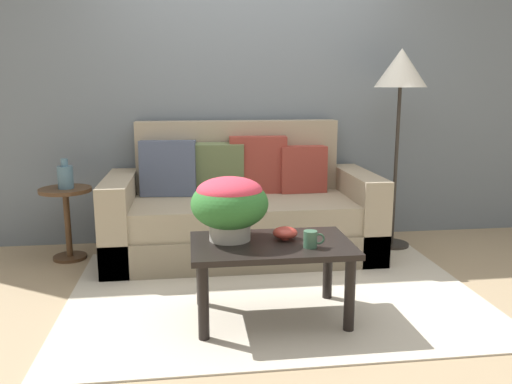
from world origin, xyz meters
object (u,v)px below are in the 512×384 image
couch (241,212)px  coffee_mug (311,239)px  floor_lamp (401,78)px  snack_bowl (285,233)px  potted_plant (230,202)px  table_vase (65,176)px  side_table (67,210)px  coffee_table (271,255)px

couch → coffee_mug: size_ratio=17.45×
floor_lamp → snack_bowl: 1.89m
potted_plant → table_vase: potted_plant is taller
side_table → table_vase: 0.27m
couch → snack_bowl: 1.20m
coffee_mug → couch: bearing=100.6°
potted_plant → floor_lamp: bearing=38.0°
side_table → snack_bowl: size_ratio=3.89×
side_table → coffee_mug: side_table is taller
couch → coffee_mug: 1.39m
table_vase → side_table: bearing=131.8°
table_vase → snack_bowl: bearing=-38.7°
side_table → potted_plant: bearing=-44.8°
coffee_mug → snack_bowl: bearing=123.2°
side_table → potted_plant: 1.70m
floor_lamp → table_vase: 2.76m
side_table → coffee_mug: (1.63, -1.39, 0.12)m
side_table → floor_lamp: floor_lamp is taller
coffee_table → coffee_mug: coffee_mug is taller
table_vase → coffee_table: bearing=-41.6°
floor_lamp → table_vase: (-2.66, 0.01, -0.75)m
potted_plant → snack_bowl: potted_plant is taller
coffee_table → coffee_mug: (0.20, -0.12, 0.13)m
side_table → snack_bowl: 1.94m
coffee_table → snack_bowl: snack_bowl is taller
floor_lamp → snack_bowl: bearing=-134.2°
coffee_table → potted_plant: size_ratio=2.06×
coffee_table → floor_lamp: (1.25, 1.24, 1.03)m
couch → potted_plant: bearing=-99.0°
couch → table_vase: couch is taller
floor_lamp → couch: bearing=-179.6°
floor_lamp → potted_plant: 2.02m
side_table → table_vase: (0.01, -0.01, 0.27)m
couch → coffee_mug: couch is taller
potted_plant → coffee_mug: (0.44, -0.21, -0.18)m
table_vase → potted_plant: bearing=-44.8°
snack_bowl → potted_plant: bearing=174.3°
coffee_table → table_vase: table_vase is taller
coffee_table → side_table: size_ratio=1.62×
side_table → snack_bowl: (1.51, -1.21, 0.11)m
coffee_mug → table_vase: (-1.61, 1.37, 0.15)m
potted_plant → table_vase: 1.66m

